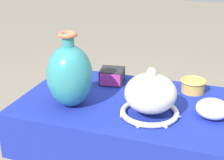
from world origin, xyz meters
TOP-DOWN VIEW (x-y plane):
  - display_table at (0.00, -0.01)m, footprint 0.98×0.60m
  - vase_tall_bulbous at (-0.24, -0.12)m, footprint 0.19×0.19m
  - vase_dome_bell at (0.11, -0.09)m, footprint 0.25×0.25m
  - mosaic_tile_box at (-0.15, 0.17)m, footprint 0.13×0.13m
  - cup_wide_ochre at (0.24, 0.19)m, footprint 0.12×0.12m
  - bowl_shallow_porcelain at (0.35, -0.03)m, footprint 0.14×0.14m

SIDE VIEW (x-z plane):
  - display_table at x=0.00m, z-range 0.25..0.94m
  - cup_wide_ochre at x=0.24m, z-range 0.69..0.75m
  - mosaic_tile_box at x=-0.15m, z-range 0.68..0.75m
  - bowl_shallow_porcelain at x=0.35m, z-range 0.68..0.76m
  - vase_dome_bell at x=0.11m, z-range 0.66..0.87m
  - vase_tall_bulbous at x=-0.24m, z-range 0.66..0.98m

